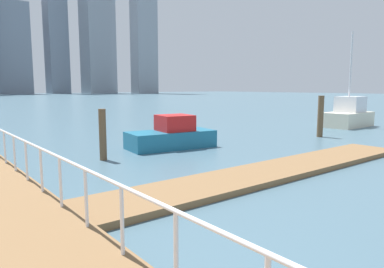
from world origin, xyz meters
The scene contains 11 objects.
ground_plane centered at (0.00, 20.00, 0.00)m, with size 300.00×300.00×0.00m, color #476675.
floating_dock centered at (3.75, 10.91, 0.09)m, with size 14.50×2.00×0.18m, color olive.
boardwalk_railing centered at (-3.15, 10.81, 1.22)m, with size 0.06×29.94×1.08m.
dock_piling_4 centered at (0.38, 16.54, 1.01)m, with size 0.28×0.28×2.02m, color brown.
dock_piling_5 centered at (13.03, 14.93, 1.19)m, with size 0.33×0.33×2.38m, color brown.
moored_boat_0 centered at (4.16, 17.21, 0.57)m, with size 4.29×2.33×1.56m.
moored_boat_1 centered at (19.45, 16.66, 0.84)m, with size 4.12×2.23×6.73m.
skyline_tower_4 centered at (27.58, 159.74, 17.67)m, with size 12.92×11.76×35.33m, color gray.
skyline_tower_5 centered at (45.19, 159.55, 35.84)m, with size 8.32×6.43×71.68m, color gray.
skyline_tower_6 centered at (60.43, 152.03, 23.60)m, with size 12.78×9.04×47.19m, color #8C939E.
skyline_tower_7 centered at (74.81, 137.71, 31.38)m, with size 9.49×7.18×62.76m, color #8C939E.
Camera 1 is at (-5.46, 3.51, 2.88)m, focal length 33.32 mm.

